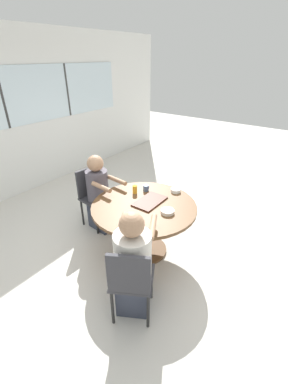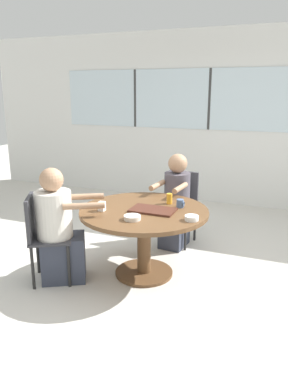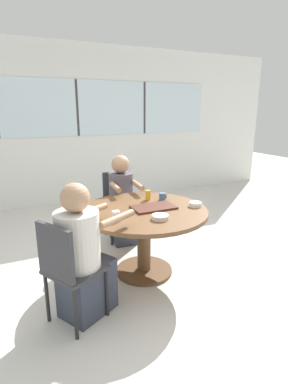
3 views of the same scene
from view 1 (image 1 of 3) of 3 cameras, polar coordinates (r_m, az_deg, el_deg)
name	(u,v)px [view 1 (image 1 of 3)]	position (r m, az deg, el deg)	size (l,w,h in m)	color
ground_plane	(144,250)	(3.56, 0.00, -12.73)	(16.00, 16.00, 0.00)	beige
wall_back_with_windows	(6,116)	(5.04, -28.37, 14.56)	(8.40, 0.08, 2.80)	silver
dining_table	(144,215)	(3.22, 0.00, -5.21)	(1.29, 1.29, 0.71)	brown
chair_for_woman_green_shirt	(93,192)	(3.89, -11.37, 0.01)	(0.43, 0.43, 0.88)	#333338
chair_for_man_blue_shirt	(131,279)	(2.46, -2.98, -18.72)	(0.54, 0.54, 0.88)	#333338
person_woman_green_shirt	(100,196)	(3.78, -9.78, -0.96)	(0.37, 0.60, 1.14)	#333847
person_man_blue_shirt	(134,267)	(2.59, -2.32, -16.28)	(0.72, 0.61, 1.16)	#333847
food_tray_dark	(150,201)	(3.20, 1.29, -2.08)	(0.44, 0.27, 0.02)	#472319
coffee_mug	(146,188)	(3.45, 0.45, 0.91)	(0.08, 0.07, 0.08)	slate
juice_glass	(135,189)	(3.38, -2.05, 0.57)	(0.06, 0.06, 0.11)	gold
milk_carton_small	(139,221)	(2.77, -1.20, -6.49)	(0.06, 0.06, 0.09)	silver
bowl_white_shallow	(168,211)	(2.99, 5.25, -4.33)	(0.16, 0.16, 0.04)	silver
bowl_cereal	(176,190)	(3.45, 7.04, 0.37)	(0.13, 0.13, 0.05)	white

